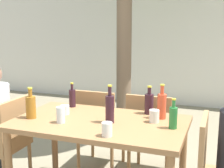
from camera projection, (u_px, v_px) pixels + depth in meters
cafe_building_wall at (174, 32)px, 5.87m from camera, size 10.00×0.08×2.80m
dining_table_front at (100, 131)px, 2.56m from camera, size 1.40×0.83×0.78m
patio_chair_0 at (7, 139)px, 2.91m from camera, size 0.44×0.44×0.89m
patio_chair_2 at (98, 125)px, 3.29m from camera, size 0.44×0.44×0.89m
patio_chair_3 at (150, 132)px, 3.10m from camera, size 0.44×0.44×0.89m
green_bottle_0 at (173, 117)px, 2.34m from camera, size 0.06×0.06×0.23m
soda_bottle_1 at (162, 105)px, 2.58m from camera, size 0.07×0.07×0.29m
amber_bottle_2 at (31, 106)px, 2.59m from camera, size 0.08×0.08×0.26m
wine_bottle_3 at (149, 103)px, 2.72m from camera, size 0.08×0.08×0.25m
wine_bottle_4 at (110, 108)px, 2.47m from camera, size 0.07×0.07×0.31m
wine_bottle_5 at (72, 97)px, 2.95m from camera, size 0.06×0.06×0.23m
drinking_glass_0 at (61, 115)px, 2.48m from camera, size 0.07×0.07×0.13m
drinking_glass_1 at (65, 110)px, 2.71m from camera, size 0.08×0.08×0.08m
drinking_glass_2 at (154, 116)px, 2.49m from camera, size 0.08×0.08×0.10m
drinking_glass_3 at (107, 129)px, 2.18m from camera, size 0.08×0.08×0.10m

